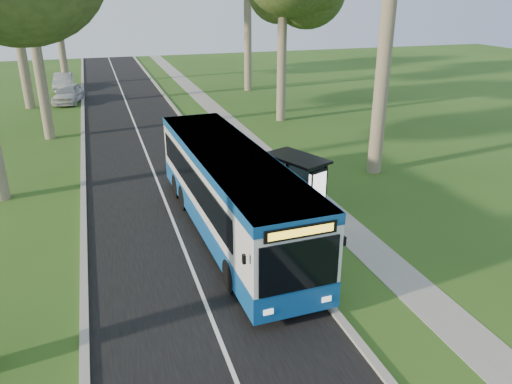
% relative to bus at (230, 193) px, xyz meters
% --- Properties ---
extents(ground, '(120.00, 120.00, 0.00)m').
position_rel_bus_xyz_m(ground, '(1.52, -1.38, -1.72)').
color(ground, '#294E18').
rests_on(ground, ground).
extents(road, '(7.00, 100.00, 0.02)m').
position_rel_bus_xyz_m(road, '(-1.98, 8.62, -1.71)').
color(road, black).
rests_on(road, ground).
extents(kerb_east, '(0.25, 100.00, 0.12)m').
position_rel_bus_xyz_m(kerb_east, '(1.52, 8.62, -1.66)').
color(kerb_east, '#9E9B93').
rests_on(kerb_east, ground).
extents(kerb_west, '(0.25, 100.00, 0.12)m').
position_rel_bus_xyz_m(kerb_west, '(-5.48, 8.62, -1.66)').
color(kerb_west, '#9E9B93').
rests_on(kerb_west, ground).
extents(centre_line, '(0.12, 100.00, 0.00)m').
position_rel_bus_xyz_m(centre_line, '(-1.98, 8.62, -1.70)').
color(centre_line, white).
rests_on(centre_line, road).
extents(footpath, '(1.50, 100.00, 0.02)m').
position_rel_bus_xyz_m(footpath, '(4.52, 8.62, -1.71)').
color(footpath, gray).
rests_on(footpath, ground).
extents(bus, '(3.09, 12.62, 3.32)m').
position_rel_bus_xyz_m(bus, '(0.00, 0.00, 0.00)').
color(bus, white).
rests_on(bus, ground).
extents(bus_stop_sign, '(0.14, 0.40, 2.84)m').
position_rel_bus_xyz_m(bus_stop_sign, '(1.82, -0.83, 0.03)').
color(bus_stop_sign, gray).
rests_on(bus_stop_sign, ground).
extents(bus_shelter, '(2.42, 3.10, 2.36)m').
position_rel_bus_xyz_m(bus_shelter, '(3.45, 1.09, -0.07)').
color(bus_shelter, black).
rests_on(bus_shelter, ground).
extents(litter_bin, '(0.54, 0.54, 0.94)m').
position_rel_bus_xyz_m(litter_bin, '(2.63, 0.41, -1.25)').
color(litter_bin, black).
rests_on(litter_bin, ground).
extents(car_white, '(2.87, 4.99, 1.60)m').
position_rel_bus_xyz_m(car_white, '(-6.54, 27.82, -0.92)').
color(car_white, silver).
rests_on(car_white, ground).
extents(car_silver, '(1.82, 4.61, 1.49)m').
position_rel_bus_xyz_m(car_silver, '(-7.15, 34.42, -0.97)').
color(car_silver, '#989CA0').
rests_on(car_silver, ground).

